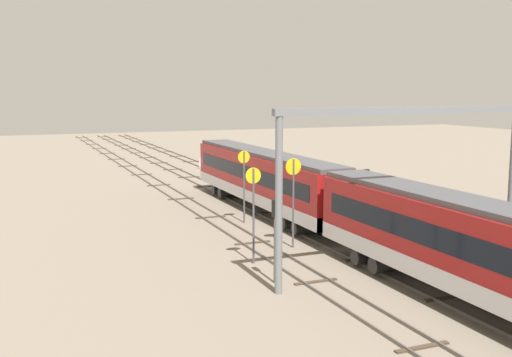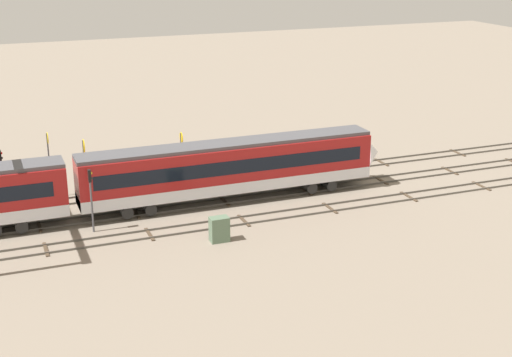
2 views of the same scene
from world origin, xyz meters
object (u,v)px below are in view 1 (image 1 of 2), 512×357
Objects in this scene: signal_light_trackside_approach at (275,228)px; signal_light_trackside_departure at (366,195)px; speed_sign_far_trackside at (244,177)px; speed_sign_distant_end at (293,189)px; overhead_gantry at (407,155)px; relay_cabinet at (364,202)px; speed_sign_near_foreground at (253,202)px.

signal_light_trackside_departure reaches higher than signal_light_trackside_approach.
speed_sign_far_trackside reaches higher than signal_light_trackside_departure.
speed_sign_distant_end reaches higher than signal_light_trackside_departure.
speed_sign_far_trackside is at bearing 11.05° from overhead_gantry.
speed_sign_distant_end reaches higher than relay_cabinet.
relay_cabinet is at bearing -31.83° from signal_light_trackside_departure.
speed_sign_distant_end is (2.32, -3.60, 0.19)m from speed_sign_near_foreground.
speed_sign_distant_end reaches higher than speed_sign_near_foreground.
signal_light_trackside_departure is (7.18, -2.24, -3.35)m from overhead_gantry.
signal_light_trackside_departure is at bearing -57.78° from signal_light_trackside_approach.
speed_sign_distant_end is (7.56, 2.77, -2.72)m from overhead_gantry.
overhead_gantry is 3.47× the size of signal_light_trackside_approach.
speed_sign_far_trackside is 2.97× the size of relay_cabinet.
overhead_gantry reaches higher than signal_light_trackside_departure.
speed_sign_near_foreground reaches higher than signal_light_trackside_approach.
speed_sign_far_trackside is 7.82m from speed_sign_distant_end.
relay_cabinet is (7.97, -4.95, -2.18)m from signal_light_trackside_departure.
overhead_gantry is 8.75m from speed_sign_near_foreground.
speed_sign_far_trackside is at bearing -14.95° from signal_light_trackside_approach.
speed_sign_far_trackside is 1.13× the size of signal_light_trackside_departure.
speed_sign_distant_end is at bearing 85.70° from signal_light_trackside_departure.
signal_light_trackside_departure reaches higher than relay_cabinet.
signal_light_trackside_approach is 2.39× the size of relay_cabinet.
signal_light_trackside_approach is (-6.01, 3.92, -0.87)m from speed_sign_distant_end.
overhead_gantry is 8.50m from speed_sign_distant_end.
signal_light_trackside_departure is at bearing -94.30° from speed_sign_distant_end.
speed_sign_near_foreground is 8.84m from signal_light_trackside_departure.
speed_sign_distant_end is at bearing -178.31° from speed_sign_far_trackside.
signal_light_trackside_departure is (5.63, -8.94, 0.25)m from signal_light_trackside_approach.
speed_sign_near_foreground is at bearing 102.71° from signal_light_trackside_departure.
speed_sign_near_foreground is 10.68m from speed_sign_far_trackside.
speed_sign_far_trackside reaches higher than signal_light_trackside_approach.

